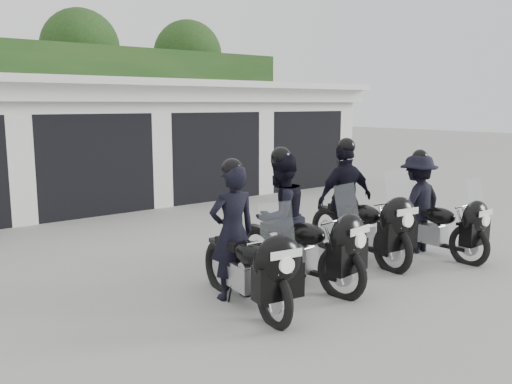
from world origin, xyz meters
TOP-DOWN VIEW (x-y plane):
  - ground at (0.00, 0.00)m, footprint 80.00×80.00m
  - garage_block at (-0.00, 8.06)m, footprint 16.40×6.80m
  - background_vegetation at (0.37, 12.92)m, footprint 20.00×3.90m
  - police_bike_a at (-0.72, -0.72)m, footprint 0.81×2.07m
  - police_bike_b at (0.29, -0.44)m, footprint 0.96×2.17m
  - police_bike_c at (1.87, -0.12)m, footprint 1.11×2.23m
  - police_bike_d at (2.97, -0.69)m, footprint 1.05×1.99m

SIDE VIEW (x-z plane):
  - ground at x=0.00m, z-range 0.00..0.00m
  - police_bike_a at x=-0.72m, z-range -0.19..1.62m
  - police_bike_d at x=2.97m, z-range -0.13..1.61m
  - police_bike_b at x=0.29m, z-range -0.15..1.75m
  - police_bike_c at x=1.87m, z-range -0.15..1.79m
  - garage_block at x=0.00m, z-range -0.06..2.90m
  - background_vegetation at x=0.37m, z-range -0.13..5.67m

